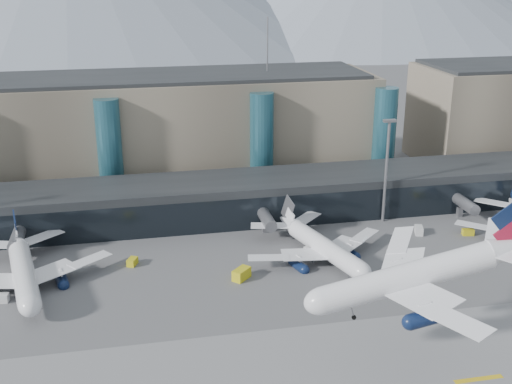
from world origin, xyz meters
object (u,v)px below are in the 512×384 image
(veh_e, at_px, (468,232))
(veh_g, at_px, (310,251))
(lightmast_mid, at_px, (387,165))
(jet_parked_mid, at_px, (317,237))
(veh_b, at_px, (132,262))
(hero_jet, at_px, (430,266))
(jet_parked_left, at_px, (22,261))
(veh_d, at_px, (419,230))
(veh_a, at_px, (1,298))
(veh_h, at_px, (241,274))

(veh_e, relative_size, veh_g, 1.04)
(lightmast_mid, distance_m, jet_parked_mid, 28.64)
(lightmast_mid, relative_size, veh_b, 9.71)
(hero_jet, height_order, jet_parked_left, hero_jet)
(veh_b, relative_size, veh_d, 0.83)
(veh_a, bearing_deg, veh_h, 8.65)
(jet_parked_mid, bearing_deg, veh_g, 27.37)
(veh_b, bearing_deg, veh_h, -92.72)
(jet_parked_left, xyz_separation_m, veh_g, (59.62, 1.00, -3.79))
(veh_b, bearing_deg, veh_d, -63.14)
(veh_g, bearing_deg, hero_jet, -25.51)
(veh_e, xyz_separation_m, veh_g, (-39.05, -2.41, -0.00))
(lightmast_mid, bearing_deg, veh_a, -164.78)
(hero_jet, distance_m, veh_d, 57.10)
(hero_jet, xyz_separation_m, veh_g, (-5.14, 44.10, -17.10))
(veh_h, bearing_deg, lightmast_mid, -15.25)
(jet_parked_mid, bearing_deg, veh_b, 68.75)
(hero_jet, xyz_separation_m, veh_a, (-67.91, 35.34, -17.03))
(veh_g, bearing_deg, jet_parked_mid, 11.77)
(lightmast_mid, height_order, veh_d, lightmast_mid)
(lightmast_mid, bearing_deg, veh_d, -60.11)
(lightmast_mid, relative_size, veh_g, 10.17)
(veh_g, bearing_deg, veh_d, 68.68)
(veh_a, relative_size, veh_d, 0.90)
(veh_d, distance_m, veh_h, 47.03)
(veh_b, xyz_separation_m, veh_e, (77.27, 0.29, -0.02))
(hero_jet, relative_size, veh_e, 14.29)
(hero_jet, relative_size, veh_a, 13.02)
(veh_g, relative_size, veh_h, 0.63)
(jet_parked_mid, height_order, veh_b, jet_parked_mid)
(veh_e, bearing_deg, jet_parked_left, -167.15)
(jet_parked_mid, relative_size, veh_g, 13.96)
(veh_b, bearing_deg, veh_e, -65.73)
(veh_a, bearing_deg, veh_d, 17.39)
(veh_h, bearing_deg, jet_parked_left, 124.22)
(jet_parked_mid, xyz_separation_m, veh_h, (-17.88, -7.57, -3.15))
(jet_parked_mid, xyz_separation_m, veh_g, (-1.07, 1.11, -3.53))
(hero_jet, height_order, veh_a, hero_jet)
(hero_jet, relative_size, veh_d, 11.69)
(jet_parked_left, relative_size, jet_parked_mid, 1.06)
(veh_g, distance_m, veh_h, 18.93)
(lightmast_mid, relative_size, hero_jet, 0.69)
(veh_g, bearing_deg, lightmast_mid, 90.33)
(jet_parked_left, relative_size, veh_h, 9.22)
(lightmast_mid, height_order, jet_parked_left, lightmast_mid)
(veh_e, distance_m, veh_g, 39.12)
(jet_parked_left, height_order, veh_g, jet_parked_left)
(veh_b, bearing_deg, jet_parked_mid, -70.65)
(jet_parked_mid, xyz_separation_m, veh_e, (37.98, 3.52, -3.53))
(hero_jet, distance_m, veh_e, 60.05)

